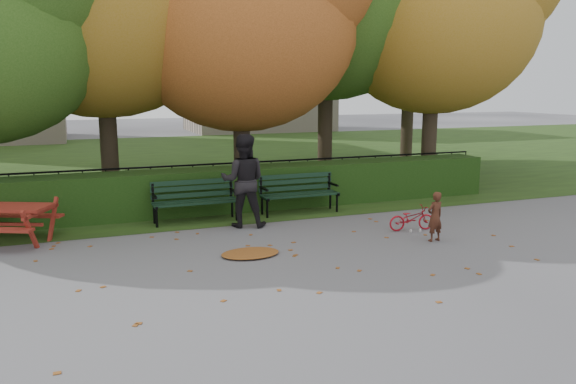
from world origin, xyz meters
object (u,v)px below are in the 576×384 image
object	(u,v)px
tree_c	(255,7)
bicycle	(412,218)
picnic_table	(3,214)
tree_e	(450,6)
child	(435,217)
adult	(243,181)
bench_right	(298,190)
bench_left	(194,198)
tree_g	(423,15)

from	to	relation	value
tree_c	bicycle	size ratio (longest dim) A/B	8.44
picnic_table	tree_c	bearing A→B (deg)	50.41
tree_c	tree_e	distance (m)	5.70
tree_e	bicycle	bearing A→B (deg)	-131.55
child	bicycle	bearing A→B (deg)	-101.46
child	adult	bearing A→B (deg)	-46.62
bench_right	adult	bearing A→B (deg)	-152.51
bench_right	bicycle	distance (m)	2.80
tree_c	child	bearing A→B (deg)	-72.28
bench_left	bicycle	distance (m)	4.57
bicycle	picnic_table	bearing A→B (deg)	84.40
tree_c	picnic_table	xyz separation A→B (m)	(-5.77, -2.76, -4.27)
tree_c	bench_right	size ratio (longest dim) A/B	4.44
tree_g	bicycle	xyz separation A→B (m)	(-5.72, -8.40, -5.12)
bench_left	adult	distance (m)	1.26
tree_g	bench_left	size ratio (longest dim) A/B	4.75
adult	bench_left	bearing A→B (deg)	-22.78
tree_g	bench_left	bearing A→B (deg)	-147.83
tree_g	picnic_table	xyz separation A→B (m)	(-13.27, -6.56, -4.81)
tree_c	child	size ratio (longest dim) A/B	8.48
child	bicycle	xyz separation A→B (m)	(0.05, 0.84, -0.22)
tree_c	picnic_table	size ratio (longest dim) A/B	3.83
child	bench_right	bearing A→B (deg)	-73.50
adult	tree_g	bearing A→B (deg)	-121.81
bench_right	picnic_table	xyz separation A→B (m)	(-6.04, -0.50, 0.04)
bench_left	adult	xyz separation A→B (m)	(0.86, -0.80, 0.44)
tree_g	bench_left	world-z (taller)	tree_g
child	tree_g	bearing A→B (deg)	-130.31
tree_e	bicycle	size ratio (longest dim) A/B	8.61
bench_right	picnic_table	world-z (taller)	bench_right
tree_g	bench_left	distance (m)	12.37
bench_right	adult	world-z (taller)	adult
child	bicycle	world-z (taller)	child
tree_c	tree_g	world-z (taller)	tree_g
tree_c	bench_left	world-z (taller)	tree_c
bench_right	bicycle	world-z (taller)	bench_right
bench_right	picnic_table	bearing A→B (deg)	-175.26
bicycle	tree_g	bearing A→B (deg)	-26.16
tree_c	tree_e	xyz separation A→B (m)	(5.69, -0.19, 0.26)
tree_e	bicycle	world-z (taller)	tree_e
tree_c	adult	world-z (taller)	tree_c
bench_right	adult	size ratio (longest dim) A/B	0.94
tree_c	bicycle	xyz separation A→B (m)	(1.78, -4.60, -4.58)
tree_c	picnic_table	bearing A→B (deg)	-154.44
tree_g	bench_right	world-z (taller)	tree_g
tree_c	tree_g	bearing A→B (deg)	26.87
adult	bicycle	xyz separation A→B (m)	(3.06, -1.54, -0.71)
bench_left	bicycle	bearing A→B (deg)	-30.85
adult	bicycle	size ratio (longest dim) A/B	2.03
tree_g	child	world-z (taller)	tree_g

